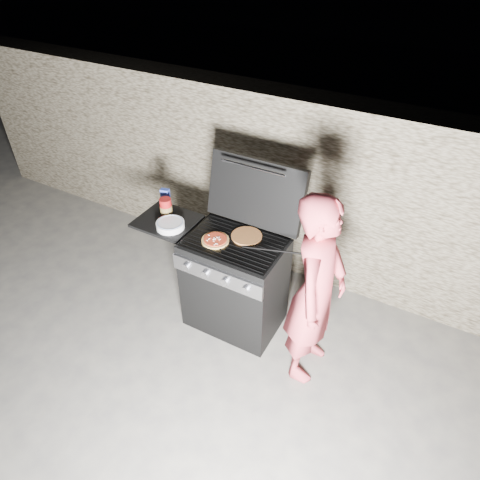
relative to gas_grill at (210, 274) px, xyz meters
The scene contains 10 objects.
ground 0.52m from the gas_grill, ahead, with size 50.00×50.00×0.00m, color #4B4947.
stone_wall 1.17m from the gas_grill, 76.61° to the left, with size 8.00×0.35×1.80m, color gray.
gas_grill is the anchor object (origin of this frame).
pizza_topped 0.48m from the gas_grill, 30.08° to the right, with size 0.22×0.22×0.02m, color #AB7C34, non-canonical shape.
pizza_plain 0.56m from the gas_grill, 20.10° to the left, with size 0.25×0.25×0.01m, color #D0813B.
sauce_jar 0.71m from the gas_grill, behind, with size 0.10×0.10×0.16m, color maroon.
blue_carton 0.79m from the gas_grill, 161.71° to the left, with size 0.08×0.04×0.17m, color blue.
plate_stack 0.58m from the gas_grill, 166.68° to the right, with size 0.24×0.24×0.05m, color white.
person 1.07m from the gas_grill, ahead, with size 0.60×0.39×1.63m, color #C1404B.
tongs 0.77m from the gas_grill, ahead, with size 0.01×0.01×0.51m, color black.
Camera 1 is at (1.34, -2.34, 3.01)m, focal length 32.00 mm.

